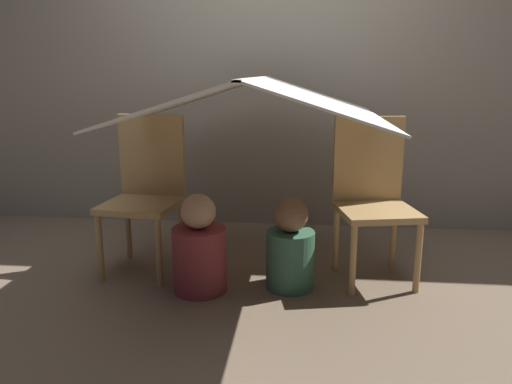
% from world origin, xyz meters
% --- Properties ---
extents(ground_plane, '(8.80, 8.80, 0.00)m').
position_xyz_m(ground_plane, '(0.00, 0.00, 0.00)').
color(ground_plane, '#7A6651').
extents(wall_back, '(7.00, 0.05, 2.50)m').
position_xyz_m(wall_back, '(0.00, 1.29, 1.25)').
color(wall_back, gray).
rests_on(wall_back, ground_plane).
extents(chair_left, '(0.46, 0.46, 0.93)m').
position_xyz_m(chair_left, '(-0.68, 0.29, 0.50)').
color(chair_left, tan).
rests_on(chair_left, ground_plane).
extents(chair_right, '(0.49, 0.49, 0.93)m').
position_xyz_m(chair_right, '(0.67, 0.29, 0.50)').
color(chair_right, tan).
rests_on(chair_right, ground_plane).
extents(sheet_canopy, '(1.37, 1.55, 0.23)m').
position_xyz_m(sheet_canopy, '(0.00, 0.21, 1.04)').
color(sheet_canopy, silver).
extents(person_front, '(0.30, 0.30, 0.55)m').
position_xyz_m(person_front, '(-0.29, -0.02, 0.23)').
color(person_front, maroon).
rests_on(person_front, ground_plane).
extents(person_second, '(0.27, 0.27, 0.52)m').
position_xyz_m(person_second, '(0.21, 0.07, 0.22)').
color(person_second, '#38664C').
rests_on(person_second, ground_plane).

